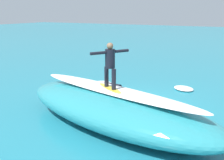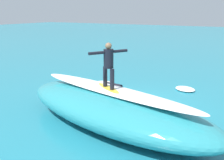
% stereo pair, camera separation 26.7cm
% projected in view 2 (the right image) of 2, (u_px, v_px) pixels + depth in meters
% --- Properties ---
extents(ground_plane, '(120.00, 120.00, 0.00)m').
position_uv_depth(ground_plane, '(137.00, 103.00, 11.96)').
color(ground_plane, teal).
extents(wave_crest, '(8.57, 4.66, 1.26)m').
position_uv_depth(wave_crest, '(112.00, 109.00, 9.41)').
color(wave_crest, teal).
rests_on(wave_crest, ground_plane).
extents(wave_foam_lip, '(6.95, 2.55, 0.08)m').
position_uv_depth(wave_foam_lip, '(112.00, 90.00, 9.24)').
color(wave_foam_lip, white).
rests_on(wave_foam_lip, wave_crest).
extents(surfboard_riding, '(2.23, 1.56, 0.09)m').
position_uv_depth(surfboard_riding, '(109.00, 89.00, 9.33)').
color(surfboard_riding, yellow).
rests_on(surfboard_riding, wave_crest).
extents(surfer_riding, '(0.78, 1.32, 1.53)m').
position_uv_depth(surfer_riding, '(109.00, 62.00, 9.10)').
color(surfer_riding, black).
rests_on(surfer_riding, surfboard_riding).
extents(surfboard_paddling, '(2.36, 0.84, 0.10)m').
position_uv_depth(surfboard_paddling, '(114.00, 90.00, 13.67)').
color(surfboard_paddling, yellow).
rests_on(surfboard_paddling, ground_plane).
extents(surfer_paddling, '(1.72, 0.48, 0.31)m').
position_uv_depth(surfer_paddling, '(116.00, 87.00, 13.55)').
color(surfer_paddling, black).
rests_on(surfer_paddling, surfboard_paddling).
extents(foam_patch_near, '(0.98, 0.83, 0.08)m').
position_uv_depth(foam_patch_near, '(104.00, 83.00, 15.07)').
color(foam_patch_near, white).
rests_on(foam_patch_near, ground_plane).
extents(foam_patch_mid, '(1.39, 1.33, 0.13)m').
position_uv_depth(foam_patch_mid, '(185.00, 89.00, 13.80)').
color(foam_patch_mid, white).
rests_on(foam_patch_mid, ground_plane).
extents(foam_patch_far, '(1.02, 0.97, 0.14)m').
position_uv_depth(foam_patch_far, '(76.00, 116.00, 10.29)').
color(foam_patch_far, white).
rests_on(foam_patch_far, ground_plane).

